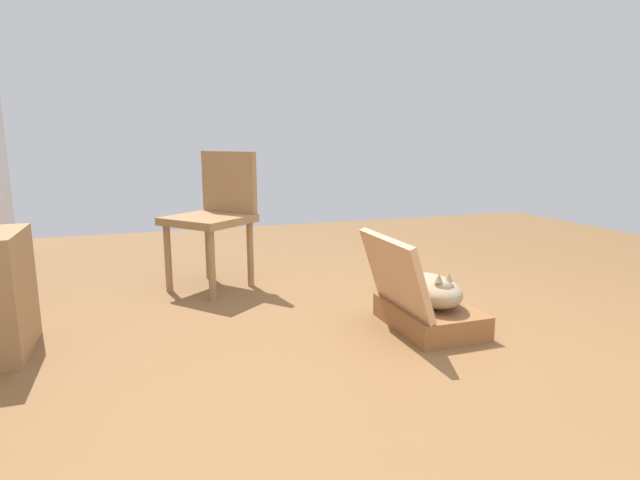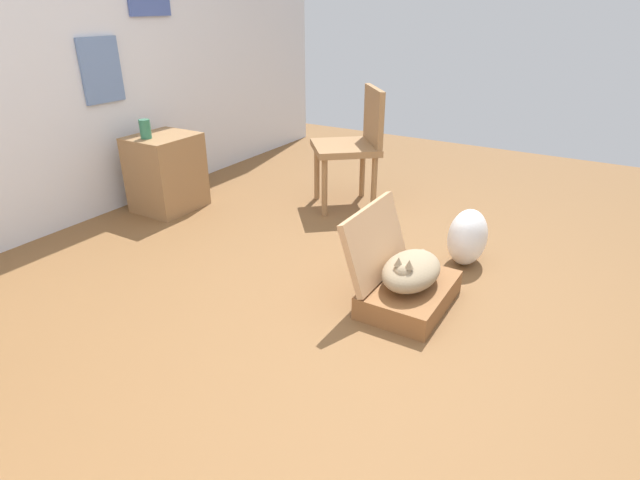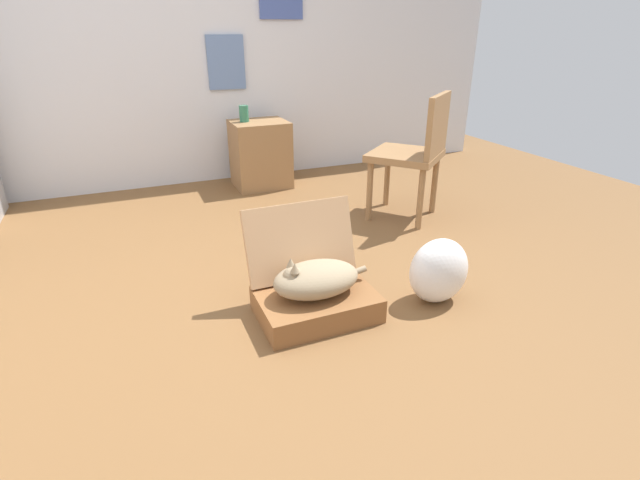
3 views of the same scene
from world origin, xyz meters
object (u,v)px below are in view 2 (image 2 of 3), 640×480
Objects in this scene: plastic_bag_white at (467,237)px; cat at (411,271)px; vase_tall at (145,129)px; suitcase_base at (409,294)px; side_table at (166,173)px; chair at (354,142)px.

cat is at bearing 169.95° from plastic_bag_white.
cat is at bearing -96.36° from vase_tall.
side_table is (0.36, 2.16, 0.23)m from suitcase_base.
vase_tall is at bearing 83.78° from suitcase_base.
side_table is (0.36, 2.16, 0.08)m from cat.
plastic_bag_white is at bearing -83.01° from side_table.
plastic_bag_white is (0.64, -0.11, 0.11)m from suitcase_base.
vase_tall is (0.24, 2.19, 0.44)m from cat.
suitcase_base is 0.99× the size of side_table.
suitcase_base is 1.64× the size of plastic_bag_white.
suitcase_base is at bearing -4.39° from cat.
plastic_bag_white is 0.61× the size of side_table.
plastic_bag_white is at bearing -10.10° from suitcase_base.
side_table is 1.47m from chair.
chair is (1.17, 0.96, 0.45)m from suitcase_base.
suitcase_base is at bearing -99.39° from side_table.
cat is 2.25m from vase_tall.
cat is 0.65m from plastic_bag_white.
chair reaches higher than cat.
vase_tall reaches higher than side_table.
vase_tall is (-0.12, 0.03, 0.36)m from side_table.
chair is at bearing -56.07° from side_table.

